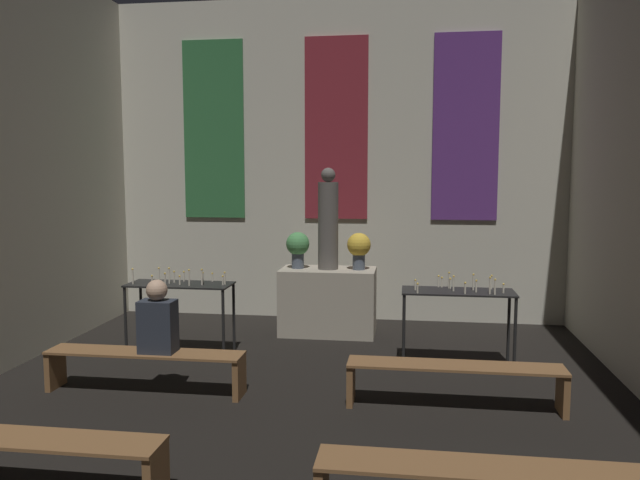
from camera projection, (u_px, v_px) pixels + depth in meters
wall_back at (337, 159)px, 9.49m from camera, size 7.05×0.16×4.85m
altar at (328, 301)px, 8.72m from camera, size 1.32×0.70×0.92m
statue at (328, 222)px, 8.60m from camera, size 0.28×0.28×1.40m
flower_vase_left at (298, 246)px, 8.70m from camera, size 0.33×0.33×0.51m
flower_vase_right at (359, 247)px, 8.58m from camera, size 0.33×0.33×0.51m
candle_rack_left at (180, 293)px, 7.67m from camera, size 1.29×0.51×1.10m
candle_rack_right at (458, 301)px, 7.20m from camera, size 1.29×0.51×1.09m
pew_third_left at (20, 452)px, 4.33m from camera, size 2.05×0.36×0.43m
pew_back_left at (145, 362)px, 6.39m from camera, size 2.05×0.36×0.43m
pew_back_right at (455, 376)px, 5.95m from camera, size 2.05×0.36×0.43m
person_seated at (158, 320)px, 6.32m from camera, size 0.36×0.24×0.75m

